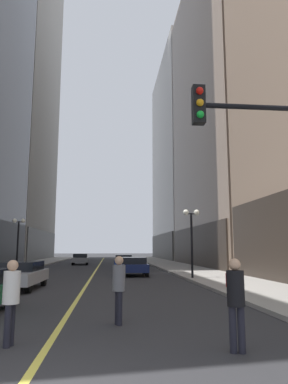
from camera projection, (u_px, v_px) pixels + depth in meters
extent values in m
plane|color=#2D2D30|center=(98.00, 267.00, 38.30)|extent=(200.00, 200.00, 0.00)
cube|color=#9E9991|center=(20.00, 266.00, 37.54)|extent=(4.50, 78.00, 0.15)
cube|color=#9E9991|center=(174.00, 266.00, 39.08)|extent=(4.50, 78.00, 0.15)
cube|color=#E5D64C|center=(98.00, 267.00, 38.30)|extent=(0.16, 70.00, 0.01)
cube|color=#A8A399|center=(17.00, 21.00, 68.34)|extent=(13.61, 26.00, 90.46)
cube|color=#3A3935|center=(42.00, 245.00, 62.28)|extent=(0.50, 24.70, 5.00)
cube|color=gray|center=(248.00, 112.00, 42.25)|extent=(13.70, 24.00, 36.04)
cube|color=#332A23|center=(195.00, 246.00, 39.14)|extent=(0.50, 22.80, 4.32)
cube|color=#A8A399|center=(192.00, 159.00, 67.33)|extent=(11.87, 26.00, 37.30)
cube|color=#3A3935|center=(162.00, 247.00, 64.22)|extent=(0.50, 24.70, 4.48)
cylinder|color=black|center=(10.00, 298.00, 11.85)|extent=(0.23, 0.64, 0.64)
cube|color=#B7B7BC|center=(20.00, 277.00, 17.29)|extent=(1.99, 4.59, 0.55)
cube|color=black|center=(22.00, 267.00, 17.58)|extent=(1.71, 2.59, 0.50)
cylinder|color=black|center=(29.00, 286.00, 15.73)|extent=(0.24, 0.65, 0.64)
cylinder|color=black|center=(44.00, 280.00, 18.86)|extent=(0.24, 0.65, 0.64)
cylinder|color=black|center=(13.00, 280.00, 18.76)|extent=(0.24, 0.65, 0.64)
cube|color=#141E4C|center=(134.00, 267.00, 25.90)|extent=(2.03, 4.08, 0.55)
cube|color=black|center=(134.00, 261.00, 25.78)|extent=(1.76, 2.30, 0.50)
cylinder|color=black|center=(122.00, 270.00, 27.19)|extent=(0.23, 0.64, 0.64)
cylinder|color=black|center=(144.00, 270.00, 27.31)|extent=(0.23, 0.64, 0.64)
cylinder|color=black|center=(122.00, 273.00, 24.40)|extent=(0.23, 0.64, 0.64)
cylinder|color=black|center=(147.00, 272.00, 24.53)|extent=(0.23, 0.64, 0.64)
cube|color=navy|center=(124.00, 262.00, 35.94)|extent=(1.95, 4.27, 0.55)
cube|color=black|center=(124.00, 257.00, 35.81)|extent=(1.67, 2.41, 0.50)
cylinder|color=black|center=(116.00, 264.00, 37.30)|extent=(0.24, 0.65, 0.64)
cylinder|color=black|center=(131.00, 264.00, 37.39)|extent=(0.24, 0.65, 0.64)
cylinder|color=black|center=(116.00, 265.00, 34.40)|extent=(0.24, 0.65, 0.64)
cylinder|color=black|center=(132.00, 265.00, 34.49)|extent=(0.24, 0.65, 0.64)
cube|color=slate|center=(80.00, 260.00, 43.36)|extent=(2.12, 4.61, 0.55)
cube|color=black|center=(80.00, 256.00, 43.65)|extent=(1.79, 2.61, 0.50)
cylinder|color=black|center=(87.00, 262.00, 41.88)|extent=(0.25, 0.65, 0.64)
cylinder|color=black|center=(73.00, 262.00, 41.65)|extent=(0.25, 0.65, 0.64)
cylinder|color=black|center=(87.00, 261.00, 44.98)|extent=(0.25, 0.65, 0.64)
cylinder|color=black|center=(74.00, 261.00, 44.74)|extent=(0.25, 0.65, 0.64)
cylinder|color=black|center=(118.00, 307.00, 9.35)|extent=(0.14, 0.14, 0.85)
cylinder|color=black|center=(120.00, 308.00, 9.21)|extent=(0.14, 0.14, 0.85)
cylinder|color=slate|center=(119.00, 278.00, 9.40)|extent=(0.43, 0.43, 0.68)
sphere|color=tan|center=(119.00, 260.00, 9.47)|extent=(0.23, 0.23, 0.23)
cylinder|color=black|center=(11.00, 324.00, 7.32)|extent=(0.14, 0.14, 0.84)
cylinder|color=black|center=(8.00, 326.00, 7.16)|extent=(0.14, 0.14, 0.84)
cylinder|color=silver|center=(12.00, 287.00, 7.36)|extent=(0.40, 0.40, 0.66)
sphere|color=tan|center=(13.00, 265.00, 7.43)|extent=(0.23, 0.23, 0.23)
cylinder|color=black|center=(241.00, 330.00, 6.79)|extent=(0.14, 0.14, 0.86)
cylinder|color=black|center=(233.00, 330.00, 6.81)|extent=(0.14, 0.14, 0.86)
cylinder|color=black|center=(235.00, 288.00, 6.92)|extent=(0.40, 0.40, 0.68)
sphere|color=tan|center=(235.00, 264.00, 6.99)|extent=(0.23, 0.23, 0.23)
cylinder|color=black|center=(266.00, 108.00, 8.26)|extent=(3.20, 0.12, 0.12)
cube|color=black|center=(198.00, 105.00, 8.11)|extent=(0.28, 0.24, 0.90)
sphere|color=red|center=(200.00, 91.00, 8.02)|extent=(0.17, 0.17, 0.17)
sphere|color=orange|center=(200.00, 103.00, 7.97)|extent=(0.17, 0.17, 0.17)
sphere|color=green|center=(200.00, 114.00, 7.93)|extent=(0.17, 0.17, 0.17)
cylinder|color=black|center=(18.00, 247.00, 29.45)|extent=(0.14, 0.14, 4.20)
cylinder|color=black|center=(19.00, 222.00, 29.77)|extent=(0.80, 0.06, 0.06)
sphere|color=white|center=(15.00, 221.00, 29.75)|extent=(0.36, 0.36, 0.36)
sphere|color=white|center=(23.00, 221.00, 29.82)|extent=(0.36, 0.36, 0.36)
cylinder|color=black|center=(192.00, 246.00, 22.49)|extent=(0.14, 0.14, 4.20)
cylinder|color=black|center=(191.00, 214.00, 22.81)|extent=(0.80, 0.06, 0.06)
sphere|color=white|center=(186.00, 212.00, 22.79)|extent=(0.36, 0.36, 0.36)
sphere|color=white|center=(196.00, 212.00, 22.86)|extent=(0.36, 0.36, 0.36)
cylinder|color=red|center=(229.00, 282.00, 16.93)|extent=(0.28, 0.28, 0.80)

